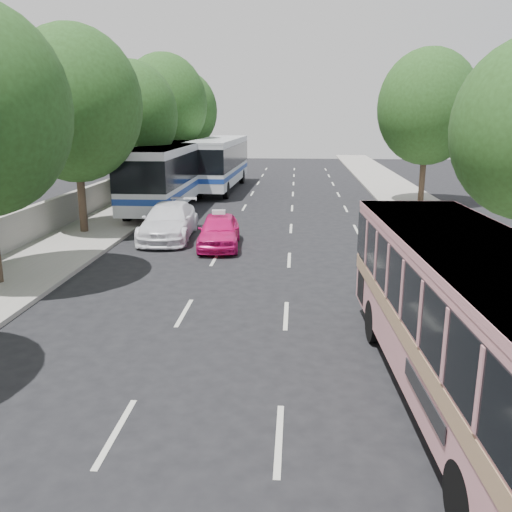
# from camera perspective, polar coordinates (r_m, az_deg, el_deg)

# --- Properties ---
(ground) EXTENTS (120.00, 120.00, 0.00)m
(ground) POSITION_cam_1_polar(r_m,az_deg,el_deg) (11.73, -2.25, -13.14)
(ground) COLOR black
(ground) RESTS_ON ground
(sidewalk_left) EXTENTS (4.00, 90.00, 0.15)m
(sidewalk_left) POSITION_cam_1_polar(r_m,az_deg,el_deg) (32.28, -13.39, 4.66)
(sidewalk_left) COLOR #9E998E
(sidewalk_left) RESTS_ON ground
(sidewalk_right) EXTENTS (4.00, 90.00, 0.12)m
(sidewalk_right) POSITION_cam_1_polar(r_m,az_deg,el_deg) (31.63, 17.54, 4.15)
(sidewalk_right) COLOR #9E998E
(sidewalk_right) RESTS_ON ground
(low_wall) EXTENTS (0.30, 90.00, 1.50)m
(low_wall) POSITION_cam_1_polar(r_m,az_deg,el_deg) (32.74, -16.49, 6.06)
(low_wall) COLOR #9E998E
(low_wall) RESTS_ON sidewalk_left
(tree_left_c) EXTENTS (6.00, 6.00, 9.35)m
(tree_left_c) POSITION_cam_1_polar(r_m,az_deg,el_deg) (26.17, -18.53, 15.39)
(tree_left_c) COLOR #38281E
(tree_left_c) RESTS_ON ground
(tree_left_d) EXTENTS (5.52, 5.52, 8.60)m
(tree_left_d) POSITION_cam_1_polar(r_m,az_deg,el_deg) (33.68, -12.99, 14.60)
(tree_left_d) COLOR #38281E
(tree_left_d) RESTS_ON ground
(tree_left_e) EXTENTS (6.30, 6.30, 9.82)m
(tree_left_e) POSITION_cam_1_polar(r_m,az_deg,el_deg) (41.39, -9.59, 15.82)
(tree_left_e) COLOR #38281E
(tree_left_e) RESTS_ON ground
(tree_left_f) EXTENTS (5.88, 5.88, 9.16)m
(tree_left_f) POSITION_cam_1_polar(r_m,az_deg,el_deg) (49.24, -7.55, 15.18)
(tree_left_f) COLOR #38281E
(tree_left_f) RESTS_ON ground
(tree_right_far) EXTENTS (6.00, 6.00, 9.35)m
(tree_right_far) POSITION_cam_1_polar(r_m,az_deg,el_deg) (35.14, 17.80, 15.08)
(tree_right_far) COLOR #38281E
(tree_right_far) RESTS_ON ground
(pink_bus) EXTENTS (3.07, 10.19, 3.21)m
(pink_bus) POSITION_cam_1_polar(r_m,az_deg,el_deg) (10.85, 21.54, -5.05)
(pink_bus) COLOR #CA8289
(pink_bus) RESTS_ON ground
(pink_taxi) EXTENTS (1.99, 4.28, 1.42)m
(pink_taxi) POSITION_cam_1_polar(r_m,az_deg,el_deg) (22.94, -3.91, 2.67)
(pink_taxi) COLOR #DD136E
(pink_taxi) RESTS_ON ground
(white_pickup) EXTENTS (2.44, 5.48, 1.56)m
(white_pickup) POSITION_cam_1_polar(r_m,az_deg,el_deg) (24.85, -9.15, 3.62)
(white_pickup) COLOR white
(white_pickup) RESTS_ON ground
(tour_coach_front) EXTENTS (2.73, 12.53, 3.75)m
(tour_coach_front) POSITION_cam_1_polar(r_m,az_deg,el_deg) (32.60, -9.22, 8.84)
(tour_coach_front) COLOR silver
(tour_coach_front) RESTS_ON ground
(tour_coach_rear) EXTENTS (3.06, 12.61, 3.75)m
(tour_coach_rear) POSITION_cam_1_polar(r_m,az_deg,el_deg) (40.72, -3.90, 10.13)
(tour_coach_rear) COLOR silver
(tour_coach_rear) RESTS_ON ground
(taxi_roof_sign) EXTENTS (0.56, 0.22, 0.18)m
(taxi_roof_sign) POSITION_cam_1_polar(r_m,az_deg,el_deg) (22.79, -3.95, 4.63)
(taxi_roof_sign) COLOR silver
(taxi_roof_sign) RESTS_ON pink_taxi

